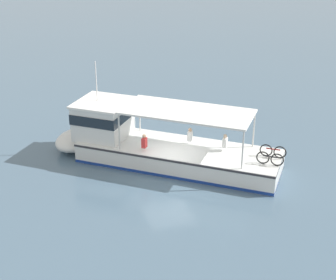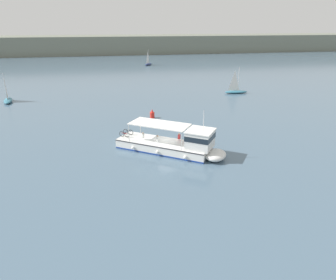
{
  "view_description": "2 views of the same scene",
  "coord_description": "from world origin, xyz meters",
  "px_view_note": "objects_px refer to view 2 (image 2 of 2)",
  "views": [
    {
      "loc": [
        6.38,
        22.17,
        12.25
      ],
      "look_at": [
        -0.29,
        -1.16,
        1.4
      ],
      "focal_mm": 53.34,
      "sensor_mm": 36.0,
      "label": 1
    },
    {
      "loc": [
        -6.95,
        -33.04,
        13.8
      ],
      "look_at": [
        -0.29,
        -1.16,
        1.4
      ],
      "focal_mm": 32.91,
      "sensor_mm": 36.0,
      "label": 2
    }
  ],
  "objects_px": {
    "sailboat_off_stern": "(236,91)",
    "sailboat_far_left": "(8,99)",
    "ferry_main": "(176,145)",
    "channel_buoy": "(152,114)",
    "sailboat_far_right": "(148,64)"
  },
  "relations": [
    {
      "from": "sailboat_far_left",
      "to": "channel_buoy",
      "type": "relative_size",
      "value": 3.86
    },
    {
      "from": "sailboat_off_stern",
      "to": "ferry_main",
      "type": "bearing_deg",
      "value": -124.58
    },
    {
      "from": "sailboat_far_right",
      "to": "sailboat_off_stern",
      "type": "xyz_separation_m",
      "value": [
        11.21,
        -49.78,
        0.0
      ]
    },
    {
      "from": "sailboat_far_left",
      "to": "channel_buoy",
      "type": "distance_m",
      "value": 29.27
    },
    {
      "from": "ferry_main",
      "to": "sailboat_far_left",
      "type": "distance_m",
      "value": 39.06
    },
    {
      "from": "sailboat_off_stern",
      "to": "channel_buoy",
      "type": "distance_m",
      "value": 24.45
    },
    {
      "from": "ferry_main",
      "to": "sailboat_off_stern",
      "type": "relative_size",
      "value": 2.24
    },
    {
      "from": "sailboat_far_right",
      "to": "channel_buoy",
      "type": "xyz_separation_m",
      "value": [
        -8.77,
        -63.89,
        0.03
      ]
    },
    {
      "from": "sailboat_far_left",
      "to": "channel_buoy",
      "type": "height_order",
      "value": "sailboat_far_left"
    },
    {
      "from": "sailboat_far_right",
      "to": "sailboat_far_left",
      "type": "distance_m",
      "value": 58.72
    },
    {
      "from": "sailboat_far_left",
      "to": "sailboat_far_right",
      "type": "bearing_deg",
      "value": 55.22
    },
    {
      "from": "sailboat_off_stern",
      "to": "sailboat_far_left",
      "type": "bearing_deg",
      "value": 178.0
    },
    {
      "from": "ferry_main",
      "to": "channel_buoy",
      "type": "xyz_separation_m",
      "value": [
        -0.49,
        14.17,
        -0.45
      ]
    },
    {
      "from": "ferry_main",
      "to": "sailboat_off_stern",
      "type": "distance_m",
      "value": 34.33
    },
    {
      "from": "sailboat_off_stern",
      "to": "channel_buoy",
      "type": "bearing_deg",
      "value": -144.78
    }
  ]
}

